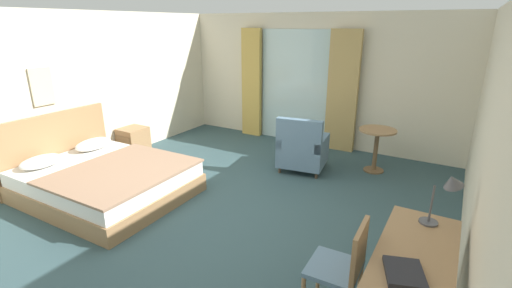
{
  "coord_description": "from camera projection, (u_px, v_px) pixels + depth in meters",
  "views": [
    {
      "loc": [
        2.54,
        -3.23,
        2.33
      ],
      "look_at": [
        0.44,
        0.35,
        0.92
      ],
      "focal_mm": 25.04,
      "sensor_mm": 36.0,
      "label": 1
    }
  ],
  "objects": [
    {
      "name": "ground",
      "position": [
        213.0,
        217.0,
        4.62
      ],
      "size": [
        6.19,
        7.35,
        0.1
      ],
      "primitive_type": "cube",
      "color": "#334C51"
    },
    {
      "name": "wall_back",
      "position": [
        316.0,
        81.0,
        6.99
      ],
      "size": [
        5.79,
        0.12,
        2.53
      ],
      "primitive_type": "cube",
      "color": "beige",
      "rests_on": "ground"
    },
    {
      "name": "wall_left",
      "position": [
        64.0,
        95.0,
        5.56
      ],
      "size": [
        0.12,
        6.95,
        2.53
      ],
      "primitive_type": "cube",
      "color": "beige",
      "rests_on": "ground"
    },
    {
      "name": "wall_right",
      "position": [
        493.0,
        164.0,
        2.84
      ],
      "size": [
        0.12,
        6.95,
        2.53
      ],
      "primitive_type": "cube",
      "color": "beige",
      "rests_on": "ground"
    },
    {
      "name": "balcony_glass_door",
      "position": [
        296.0,
        87.0,
        7.15
      ],
      "size": [
        1.52,
        0.02,
        2.23
      ],
      "primitive_type": "cube",
      "color": "silver",
      "rests_on": "ground"
    },
    {
      "name": "curtain_panel_left",
      "position": [
        252.0,
        83.0,
        7.54
      ],
      "size": [
        0.43,
        0.1,
        2.24
      ],
      "primitive_type": "cube",
      "color": "tan",
      "rests_on": "ground"
    },
    {
      "name": "curtain_panel_right",
      "position": [
        342.0,
        92.0,
        6.6
      ],
      "size": [
        0.56,
        0.1,
        2.24
      ],
      "primitive_type": "cube",
      "color": "tan",
      "rests_on": "ground"
    },
    {
      "name": "bed",
      "position": [
        103.0,
        178.0,
        5.03
      ],
      "size": [
        2.23,
        1.78,
        1.07
      ],
      "color": "#9E754C",
      "rests_on": "ground"
    },
    {
      "name": "nightstand",
      "position": [
        134.0,
        142.0,
        6.54
      ],
      "size": [
        0.42,
        0.46,
        0.53
      ],
      "color": "#9E754C",
      "rests_on": "ground"
    },
    {
      "name": "writing_desk",
      "position": [
        414.0,
        265.0,
        2.6
      ],
      "size": [
        0.55,
        1.39,
        0.75
      ],
      "color": "#9E754C",
      "rests_on": "ground"
    },
    {
      "name": "desk_chair",
      "position": [
        343.0,
        265.0,
        2.85
      ],
      "size": [
        0.42,
        0.43,
        0.88
      ],
      "color": "slate",
      "rests_on": "ground"
    },
    {
      "name": "desk_lamp",
      "position": [
        448.0,
        187.0,
        2.9
      ],
      "size": [
        0.29,
        0.25,
        0.46
      ],
      "color": "#4C4C51",
      "rests_on": "writing_desk"
    },
    {
      "name": "closed_book",
      "position": [
        404.0,
        273.0,
        2.36
      ],
      "size": [
        0.33,
        0.36,
        0.04
      ],
      "primitive_type": "cube",
      "rotation": [
        0.0,
        0.0,
        0.33
      ],
      "color": "#232328",
      "rests_on": "writing_desk"
    },
    {
      "name": "armchair_by_window",
      "position": [
        302.0,
        150.0,
        5.85
      ],
      "size": [
        0.82,
        0.81,
        0.93
      ],
      "color": "slate",
      "rests_on": "ground"
    },
    {
      "name": "round_cafe_table",
      "position": [
        377.0,
        141.0,
        5.77
      ],
      "size": [
        0.59,
        0.59,
        0.72
      ],
      "color": "#9E754C",
      "rests_on": "ground"
    },
    {
      "name": "framed_picture",
      "position": [
        42.0,
        87.0,
        5.17
      ],
      "size": [
        0.03,
        0.32,
        0.54
      ],
      "color": "beige"
    }
  ]
}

